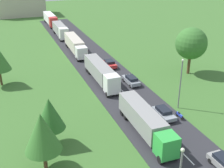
{
  "coord_description": "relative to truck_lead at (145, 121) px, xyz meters",
  "views": [
    {
      "loc": [
        -18.87,
        -13.37,
        22.81
      ],
      "look_at": [
        -1.93,
        30.55,
        1.64
      ],
      "focal_mm": 47.46,
      "sensor_mm": 36.0,
      "label": 1
    }
  ],
  "objects": [
    {
      "name": "tree_oak",
      "position": [
        -13.8,
        -2.25,
        2.84
      ],
      "size": [
        4.18,
        4.18,
        7.23
      ],
      "color": "#513823",
      "rests_on": "ground"
    },
    {
      "name": "truck_fifth",
      "position": [
        0.07,
        70.28,
        0.02
      ],
      "size": [
        2.53,
        12.91,
        3.46
      ],
      "color": "red",
      "rests_on": "road"
    },
    {
      "name": "car_second",
      "position": [
        4.65,
        2.94,
        -1.27
      ],
      "size": [
        1.92,
        4.33,
        1.39
      ],
      "color": "#8C939E",
      "rests_on": "road"
    },
    {
      "name": "truck_second",
      "position": [
        0.18,
        18.68,
        0.03
      ],
      "size": [
        2.62,
        14.06,
        3.6
      ],
      "color": "white",
      "rests_on": "road"
    },
    {
      "name": "tree_maple",
      "position": [
        18.26,
        16.56,
        4.21
      ],
      "size": [
        6.27,
        6.27,
        9.45
      ],
      "color": "#513823",
      "rests_on": "ground"
    },
    {
      "name": "lane_marking_centre",
      "position": [
        2.42,
        4.26,
        -2.01
      ],
      "size": [
        0.16,
        121.81,
        0.01
      ],
      "color": "white",
      "rests_on": "road"
    },
    {
      "name": "lamppost_second",
      "position": [
        8.29,
        4.7,
        2.51
      ],
      "size": [
        0.36,
        0.36,
        8.21
      ],
      "color": "slate",
      "rests_on": "ground"
    },
    {
      "name": "car_third",
      "position": [
        5.11,
        15.79,
        -1.21
      ],
      "size": [
        1.89,
        4.56,
        1.54
      ],
      "color": "#8C939E",
      "rests_on": "road"
    },
    {
      "name": "distant_building",
      "position": [
        -7.7,
        91.34,
        2.69
      ],
      "size": [
        17.98,
        11.71,
        9.53
      ],
      "primitive_type": "cube",
      "color": "#B2A899",
      "rests_on": "ground"
    },
    {
      "name": "truck_third",
      "position": [
        0.24,
        38.01,
        0.02
      ],
      "size": [
        2.81,
        14.17,
        3.53
      ],
      "color": "white",
      "rests_on": "road"
    },
    {
      "name": "truck_lead",
      "position": [
        0.0,
        0.0,
        0.0
      ],
      "size": [
        2.68,
        13.39,
        3.46
      ],
      "color": "green",
      "rests_on": "road"
    },
    {
      "name": "car_fourth",
      "position": [
        4.47,
        25.38,
        -1.22
      ],
      "size": [
        1.93,
        3.93,
        1.51
      ],
      "color": "red",
      "rests_on": "road"
    },
    {
      "name": "motorcycle_courier",
      "position": [
        6.71,
        1.87,
        -1.53
      ],
      "size": [
        0.28,
        1.94,
        0.91
      ],
      "color": "black",
      "rests_on": "road"
    },
    {
      "name": "road",
      "position": [
        2.42,
        7.67,
        -2.04
      ],
      "size": [
        10.0,
        140.0,
        0.06
      ],
      "primitive_type": "cube",
      "color": "#2B2B30",
      "rests_on": "ground"
    },
    {
      "name": "tree_pine",
      "position": [
        -12.21,
        2.16,
        2.46
      ],
      "size": [
        3.74,
        3.74,
        6.61
      ],
      "color": "#513823",
      "rests_on": "ground"
    },
    {
      "name": "truck_fourth",
      "position": [
        -0.01,
        54.11,
        0.0
      ],
      "size": [
        2.63,
        11.99,
        3.53
      ],
      "color": "white",
      "rests_on": "road"
    }
  ]
}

